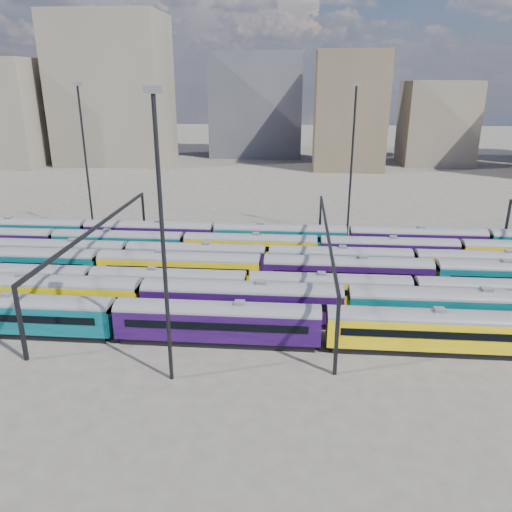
# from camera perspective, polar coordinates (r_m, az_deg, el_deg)

# --- Properties ---
(ground) EXTENTS (500.00, 500.00, 0.00)m
(ground) POSITION_cam_1_polar(r_m,az_deg,el_deg) (66.34, -0.82, -3.54)
(ground) COLOR #45403A
(ground) RESTS_ON ground
(rake_0) EXTENTS (129.95, 3.17, 5.34)m
(rake_0) POSITION_cam_1_polar(r_m,az_deg,el_deg) (51.37, 7.77, -7.51)
(rake_0) COLOR black
(rake_0) RESTS_ON ground
(rake_1) EXTENTS (137.19, 3.34, 5.65)m
(rake_1) POSITION_cam_1_polar(r_m,az_deg,el_deg) (58.33, -12.92, -4.25)
(rake_1) COLOR black
(rake_1) RESTS_ON ground
(rake_2) EXTENTS (137.36, 2.87, 4.82)m
(rake_2) POSITION_cam_1_polar(r_m,az_deg,el_deg) (60.62, 8.42, -3.46)
(rake_2) COLOR black
(rake_2) RESTS_ON ground
(rake_3) EXTENTS (131.10, 3.20, 5.39)m
(rake_3) POSITION_cam_1_polar(r_m,az_deg,el_deg) (65.14, 0.71, -1.30)
(rake_3) COLOR black
(rake_3) RESTS_ON ground
(rake_4) EXTENTS (100.04, 2.93, 4.93)m
(rake_4) POSITION_cam_1_polar(r_m,az_deg,el_deg) (71.16, -6.83, 0.19)
(rake_4) COLOR black
(rake_4) RESTS_ON ground
(rake_5) EXTENTS (121.48, 2.96, 4.99)m
(rake_5) POSITION_cam_1_polar(r_m,az_deg,el_deg) (76.38, -8.24, 1.51)
(rake_5) COLOR black
(rake_5) RESTS_ON ground
(rake_6) EXTENTS (148.12, 3.09, 5.21)m
(rake_6) POSITION_cam_1_polar(r_m,az_deg,el_deg) (79.26, 2.79, 2.45)
(rake_6) COLOR black
(rake_6) RESTS_ON ground
(gantry_1) EXTENTS (0.35, 40.35, 8.03)m
(gantry_1) POSITION_cam_1_polar(r_m,az_deg,el_deg) (68.80, -17.68, 2.38)
(gantry_1) COLOR black
(gantry_1) RESTS_ON ground
(gantry_2) EXTENTS (0.35, 40.35, 8.03)m
(gantry_2) POSITION_cam_1_polar(r_m,az_deg,el_deg) (63.82, 8.12, 1.82)
(gantry_2) COLOR black
(gantry_2) RESTS_ON ground
(mast_1) EXTENTS (1.40, 0.50, 25.60)m
(mast_1) POSITION_cam_1_polar(r_m,az_deg,el_deg) (91.02, -18.95, 10.92)
(mast_1) COLOR black
(mast_1) RESTS_ON ground
(mast_2) EXTENTS (1.40, 0.50, 25.60)m
(mast_2) POSITION_cam_1_polar(r_m,az_deg,el_deg) (42.02, -10.66, 2.54)
(mast_2) COLOR black
(mast_2) RESTS_ON ground
(mast_3) EXTENTS (1.40, 0.50, 25.60)m
(mast_3) POSITION_cam_1_polar(r_m,az_deg,el_deg) (86.04, 10.92, 11.17)
(mast_3) COLOR black
(mast_3) RESTS_ON ground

